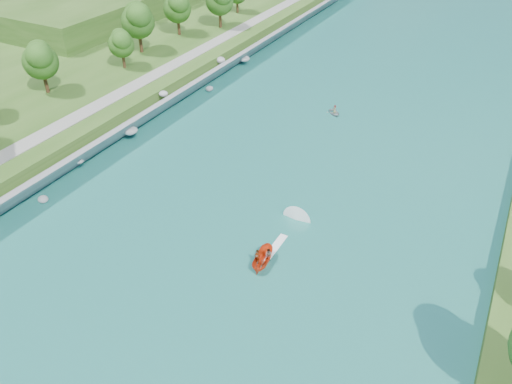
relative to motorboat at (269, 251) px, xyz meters
The scene contains 7 objects.
ground 8.53m from the motorboat, 127.79° to the right, with size 260.00×260.00×0.00m, color #2D5119.
river_water 14.29m from the motorboat, 111.40° to the left, with size 55.00×240.00×0.10m, color #17584F.
berm_west 56.79m from the motorboat, 166.47° to the left, with size 45.00×240.00×3.50m, color #2D5119.
riprap_bank 33.60m from the motorboat, 157.68° to the left, with size 4.71×236.00×4.21m.
riverside_path 40.07m from the motorboat, 160.59° to the left, with size 3.00×200.00×0.10m, color gray.
motorboat is the anchor object (origin of this frame).
raft 36.87m from the motorboat, 99.78° to the left, with size 3.40×3.42×1.59m.
Camera 1 is at (23.28, -29.81, 37.07)m, focal length 35.00 mm.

